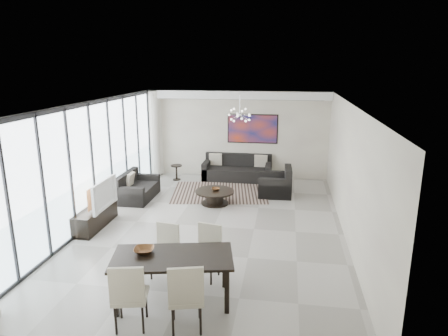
% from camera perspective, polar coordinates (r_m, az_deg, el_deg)
% --- Properties ---
extents(room_shell, '(6.00, 9.00, 2.90)m').
position_cam_1_polar(room_shell, '(9.03, 1.34, -0.06)').
color(room_shell, '#A8A39B').
rests_on(room_shell, ground).
extents(window_wall, '(0.37, 8.95, 2.90)m').
position_cam_1_polar(window_wall, '(10.01, -17.84, 0.80)').
color(window_wall, white).
rests_on(window_wall, floor).
extents(soffit, '(5.98, 0.40, 0.26)m').
position_cam_1_polar(soffit, '(13.09, 1.91, 10.40)').
color(soffit, white).
rests_on(soffit, room_shell).
extents(painting, '(1.68, 0.04, 0.98)m').
position_cam_1_polar(painting, '(13.34, 4.10, 5.61)').
color(painting, '#BA3619').
rests_on(painting, room_shell).
extents(chandelier, '(0.66, 0.66, 0.71)m').
position_cam_1_polar(chandelier, '(11.32, 2.26, 7.59)').
color(chandelier, silver).
rests_on(chandelier, room_shell).
extents(rug, '(3.05, 2.51, 0.01)m').
position_cam_1_polar(rug, '(12.02, -0.61, -3.46)').
color(rug, black).
rests_on(rug, floor).
extents(coffee_table, '(1.07, 1.07, 0.38)m').
position_cam_1_polar(coffee_table, '(11.00, -1.32, -4.07)').
color(coffee_table, black).
rests_on(coffee_table, floor).
extents(bowl_coffee, '(0.28, 0.28, 0.07)m').
position_cam_1_polar(bowl_coffee, '(10.96, -1.20, -3.03)').
color(bowl_coffee, brown).
rests_on(bowl_coffee, coffee_table).
extents(sofa_main, '(2.24, 0.92, 0.81)m').
position_cam_1_polar(sofa_main, '(13.29, 1.91, -0.47)').
color(sofa_main, black).
rests_on(sofa_main, floor).
extents(loveseat, '(0.84, 1.49, 0.75)m').
position_cam_1_polar(loveseat, '(11.67, -12.37, -3.09)').
color(loveseat, black).
rests_on(loveseat, floor).
extents(armchair, '(0.98, 1.03, 0.84)m').
position_cam_1_polar(armchair, '(11.81, 7.48, -2.48)').
color(armchair, black).
rests_on(armchair, floor).
extents(side_table, '(0.37, 0.37, 0.50)m').
position_cam_1_polar(side_table, '(13.29, -6.81, -0.29)').
color(side_table, black).
rests_on(side_table, floor).
extents(tv_console, '(0.43, 1.53, 0.48)m').
position_cam_1_polar(tv_console, '(9.96, -17.90, -6.70)').
color(tv_console, black).
rests_on(tv_console, floor).
extents(television, '(0.16, 1.17, 0.67)m').
position_cam_1_polar(television, '(9.70, -17.30, -3.59)').
color(television, gray).
rests_on(television, tv_console).
extents(dining_table, '(2.06, 1.32, 0.79)m').
position_cam_1_polar(dining_table, '(6.56, -7.35, -13.05)').
color(dining_table, black).
rests_on(dining_table, floor).
extents(dining_chair_sw, '(0.58, 0.58, 1.06)m').
position_cam_1_polar(dining_chair_sw, '(6.07, -13.46, -16.91)').
color(dining_chair_sw, beige).
rests_on(dining_chair_sw, floor).
extents(dining_chair_se, '(0.61, 0.61, 1.08)m').
position_cam_1_polar(dining_chair_se, '(5.90, -5.44, -17.39)').
color(dining_chair_se, beige).
rests_on(dining_chair_se, floor).
extents(dining_chair_nw, '(0.51, 0.51, 0.96)m').
position_cam_1_polar(dining_chair_nw, '(7.43, -8.30, -10.99)').
color(dining_chair_nw, beige).
rests_on(dining_chair_nw, floor).
extents(dining_chair_ne, '(0.54, 0.54, 0.97)m').
position_cam_1_polar(dining_chair_ne, '(7.29, -2.33, -11.25)').
color(dining_chair_ne, beige).
rests_on(dining_chair_ne, floor).
extents(bowl_dining, '(0.37, 0.37, 0.08)m').
position_cam_1_polar(bowl_dining, '(6.69, -11.37, -11.44)').
color(bowl_dining, brown).
rests_on(bowl_dining, dining_table).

